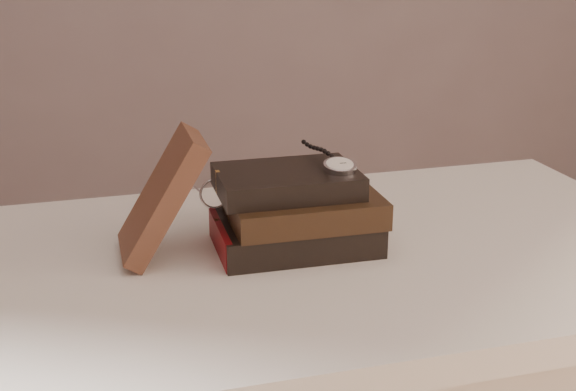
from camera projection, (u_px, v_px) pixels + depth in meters
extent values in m
cube|color=white|center=(336.00, 260.00, 1.07)|extent=(1.00, 0.60, 0.04)
cube|color=white|center=(335.00, 299.00, 1.09)|extent=(0.88, 0.49, 0.08)
cylinder|color=white|center=(504.00, 357.00, 1.54)|extent=(0.05, 0.05, 0.71)
cube|color=black|center=(295.00, 232.00, 1.06)|extent=(0.22, 0.15, 0.04)
cube|color=#F9E6CB|center=(297.00, 232.00, 1.06)|extent=(0.21, 0.14, 0.03)
cube|color=gold|center=(217.00, 234.00, 1.06)|extent=(0.01, 0.01, 0.04)
cube|color=maroon|center=(220.00, 240.00, 1.04)|extent=(0.01, 0.14, 0.04)
cube|color=black|center=(304.00, 207.00, 1.04)|extent=(0.21, 0.14, 0.04)
cube|color=#F9E6CB|center=(306.00, 207.00, 1.05)|extent=(0.20, 0.13, 0.03)
cube|color=gold|center=(230.00, 209.00, 1.04)|extent=(0.01, 0.01, 0.04)
cube|color=black|center=(287.00, 181.00, 1.04)|extent=(0.19, 0.13, 0.03)
cube|color=#F9E6CB|center=(289.00, 181.00, 1.04)|extent=(0.19, 0.12, 0.02)
cube|color=gold|center=(218.00, 182.00, 1.04)|extent=(0.01, 0.01, 0.03)
cube|color=#432419|center=(162.00, 196.00, 1.01)|extent=(0.12, 0.11, 0.17)
cylinder|color=silver|center=(340.00, 167.00, 1.03)|extent=(0.05, 0.05, 0.02)
cylinder|color=white|center=(340.00, 164.00, 1.03)|extent=(0.04, 0.04, 0.01)
torus|color=silver|center=(340.00, 164.00, 1.03)|extent=(0.04, 0.04, 0.01)
cylinder|color=silver|center=(334.00, 162.00, 1.06)|extent=(0.01, 0.01, 0.01)
cube|color=black|center=(339.00, 162.00, 1.04)|extent=(0.00, 0.01, 0.00)
cube|color=black|center=(343.00, 163.00, 1.03)|extent=(0.01, 0.00, 0.00)
sphere|color=black|center=(332.00, 156.00, 1.06)|extent=(0.01, 0.01, 0.01)
sphere|color=black|center=(328.00, 154.00, 1.07)|extent=(0.01, 0.01, 0.01)
sphere|color=black|center=(325.00, 151.00, 1.08)|extent=(0.01, 0.01, 0.01)
sphere|color=black|center=(321.00, 150.00, 1.09)|extent=(0.01, 0.01, 0.01)
sphere|color=black|center=(317.00, 149.00, 1.10)|extent=(0.01, 0.01, 0.01)
sphere|color=black|center=(314.00, 148.00, 1.11)|extent=(0.01, 0.01, 0.01)
sphere|color=black|center=(310.00, 146.00, 1.12)|extent=(0.01, 0.01, 0.01)
sphere|color=black|center=(307.00, 144.00, 1.13)|extent=(0.01, 0.01, 0.01)
sphere|color=black|center=(304.00, 142.00, 1.13)|extent=(0.01, 0.01, 0.01)
torus|color=silver|center=(214.00, 194.00, 1.09)|extent=(0.04, 0.01, 0.04)
torus|color=silver|center=(247.00, 191.00, 1.10)|extent=(0.04, 0.01, 0.04)
cylinder|color=silver|center=(231.00, 191.00, 1.09)|extent=(0.01, 0.00, 0.00)
cylinder|color=silver|center=(196.00, 188.00, 1.13)|extent=(0.01, 0.10, 0.02)
cylinder|color=silver|center=(253.00, 183.00, 1.15)|extent=(0.01, 0.10, 0.02)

